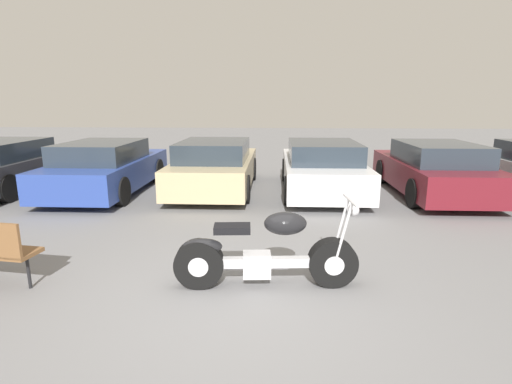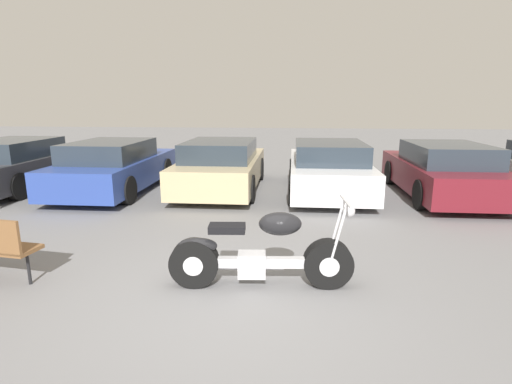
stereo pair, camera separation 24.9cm
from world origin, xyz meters
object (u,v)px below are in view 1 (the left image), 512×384
at_px(motorcycle, 264,254).
at_px(parked_car_white, 322,168).
at_px(parked_car_blue, 106,168).
at_px(parked_car_champagne, 215,166).
at_px(parked_car_dark_grey, 6,166).
at_px(parked_car_maroon, 434,170).

height_order(motorcycle, parked_car_white, parked_car_white).
bearing_deg(parked_car_blue, parked_car_champagne, 7.69).
distance_m(parked_car_dark_grey, parked_car_white, 8.10).
xyz_separation_m(motorcycle, parked_car_maroon, (3.98, 5.19, 0.20)).
height_order(parked_car_blue, parked_car_white, same).
distance_m(parked_car_dark_grey, parked_car_champagne, 5.40).
bearing_deg(parked_car_blue, motorcycle, -50.89).
distance_m(motorcycle, parked_car_white, 5.49).
relative_size(parked_car_champagne, parked_car_white, 1.00).
bearing_deg(parked_car_champagne, parked_car_white, -1.98).
height_order(parked_car_dark_grey, parked_car_blue, same).
height_order(parked_car_dark_grey, parked_car_champagne, same).
distance_m(parked_car_blue, parked_car_maroon, 8.10).
bearing_deg(motorcycle, parked_car_champagne, 104.62).
xyz_separation_m(parked_car_white, parked_car_maroon, (2.70, -0.14, 0.00)).
height_order(parked_car_white, parked_car_maroon, same).
bearing_deg(parked_car_champagne, parked_car_blue, -172.31).
bearing_deg(parked_car_blue, parked_car_dark_grey, 176.67).
height_order(motorcycle, parked_car_blue, parked_car_blue).
xyz_separation_m(motorcycle, parked_car_dark_grey, (-6.81, 5.22, 0.20)).
distance_m(motorcycle, parked_car_blue, 6.52).
relative_size(parked_car_dark_grey, parked_car_blue, 1.00).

